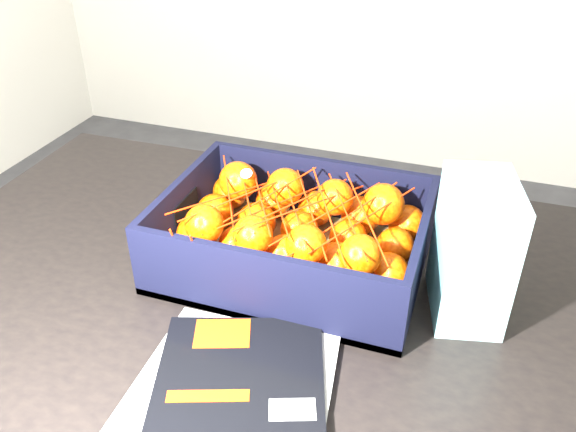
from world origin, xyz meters
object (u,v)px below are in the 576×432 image
(retail_carton, at_px, (473,251))
(magazine_stack, at_px, (231,400))
(table, at_px, (264,333))
(produce_crate, at_px, (294,245))

(retail_carton, bearing_deg, magazine_stack, -145.41)
(magazine_stack, relative_size, retail_carton, 1.60)
(table, distance_m, magazine_stack, 0.25)
(magazine_stack, bearing_deg, retail_carton, 47.83)
(table, bearing_deg, retail_carton, 9.47)
(produce_crate, height_order, retail_carton, retail_carton)
(table, distance_m, produce_crate, 0.16)
(produce_crate, bearing_deg, retail_carton, -4.43)
(produce_crate, xyz_separation_m, retail_carton, (0.27, -0.02, 0.07))
(magazine_stack, xyz_separation_m, retail_carton, (0.25, 0.28, 0.09))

